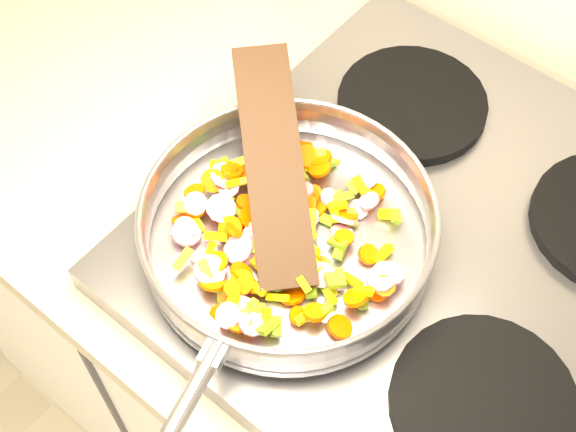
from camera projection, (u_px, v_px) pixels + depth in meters
The scene contains 7 objects.
cooktop at pixel (440, 248), 0.93m from camera, with size 0.60×0.60×0.04m, color #939399.
grate_fl at pixel (270, 250), 0.90m from camera, with size 0.19×0.19×0.02m, color black.
grate_fr at pixel (484, 403), 0.80m from camera, with size 0.19×0.19×0.02m, color black.
grate_bl at pixel (412, 104), 1.02m from camera, with size 0.19×0.19×0.02m, color black.
saute_pan at pixel (287, 228), 0.86m from camera, with size 0.37×0.52×0.06m.
vegetable_heap at pixel (283, 229), 0.88m from camera, with size 0.27×0.27×0.05m.
wooden_spatula at pixel (274, 164), 0.87m from camera, with size 0.28×0.06×0.01m, color black.
Camera 1 is at (-0.53, 1.18, 1.72)m, focal length 50.00 mm.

